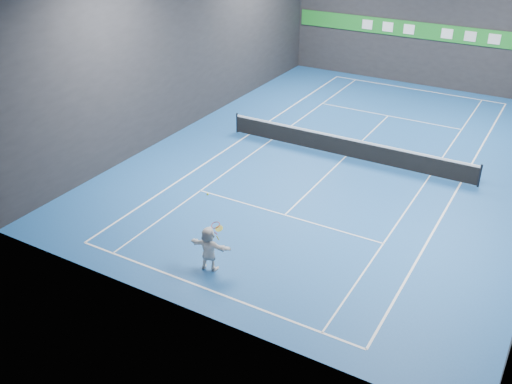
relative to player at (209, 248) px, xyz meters
The scene contains 18 objects.
ground 10.93m from the player, 86.93° to the left, with size 26.00×26.00×0.00m, color #1A4E92.
wall_back 24.18m from the player, 88.60° to the left, with size 18.00×0.10×9.00m, color black.
wall_front 4.28m from the player, 74.56° to the right, with size 18.00×0.10×9.00m, color black.
wall_left 14.25m from the player, 127.70° to the left, with size 0.10×26.00×9.00m, color black.
baseline_near 1.42m from the player, 59.79° to the right, with size 10.98×0.08×0.01m, color white.
baseline_far 22.80m from the player, 88.53° to the left, with size 10.98×0.08×0.01m, color white.
sideline_doubles_left 11.97m from the player, 114.26° to the left, with size 0.08×23.78×0.01m, color white.
sideline_doubles_right 12.49m from the player, 60.85° to the left, with size 0.08×23.78×0.01m, color white.
sideline_singles_left 11.47m from the player, 107.95° to the left, with size 0.06×23.78×0.01m, color white.
sideline_singles_right 11.89m from the player, 66.68° to the left, with size 0.06×23.78×0.01m, color white.
service_line_near 4.60m from the player, 82.60° to the left, with size 8.23×0.06×0.01m, color white.
service_line_far 17.32m from the player, 88.07° to the left, with size 8.23×0.06×0.01m, color white.
center_service_line 10.93m from the player, 86.93° to the left, with size 0.06×12.80×0.01m, color white.
player is the anchor object (origin of this frame).
tennis_ball 2.02m from the player, 109.92° to the left, with size 0.07×0.07×0.07m, color #D5FA29.
tennis_net 10.91m from the player, 86.93° to the left, with size 12.50×0.10×1.07m.
sponsor_banner 23.98m from the player, 88.60° to the left, with size 17.64×0.11×1.00m.
tennis_racket 0.97m from the player, ahead, with size 0.52×0.39×0.68m.
Camera 1 is at (8.85, -23.97, 11.72)m, focal length 40.00 mm.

